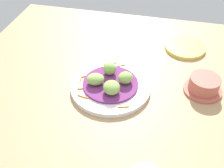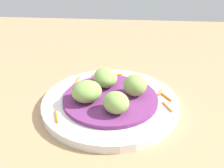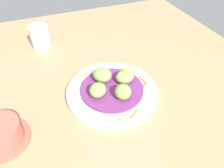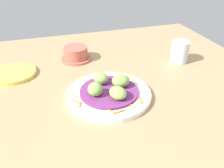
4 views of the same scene
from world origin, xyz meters
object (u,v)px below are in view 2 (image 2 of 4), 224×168
object	(u,v)px
main_plate	(110,104)
guac_scoop_back	(116,103)
guac_scoop_left	(135,85)
guac_scoop_center	(105,78)
guac_scoop_right	(85,91)

from	to	relation	value
main_plate	guac_scoop_back	bearing A→B (deg)	106.33
guac_scoop_left	guac_scoop_back	size ratio (longest dim) A/B	0.91
guac_scoop_center	guac_scoop_back	size ratio (longest dim) A/B	1.18
guac_scoop_left	main_plate	bearing A→B (deg)	16.33
main_plate	guac_scoop_left	world-z (taller)	guac_scoop_left
guac_scoop_left	guac_scoop_center	bearing A→B (deg)	-28.67
guac_scoop_center	guac_scoop_right	world-z (taller)	guac_scoop_right
main_plate	guac_scoop_right	world-z (taller)	guac_scoop_right
main_plate	guac_scoop_right	size ratio (longest dim) A/B	4.65
main_plate	guac_scoop_center	bearing A→B (deg)	-73.67
guac_scoop_center	guac_scoop_back	bearing A→B (deg)	106.33
guac_scoop_center	guac_scoop_right	xyz separation A→B (cm)	(3.14, 5.75, 0.18)
guac_scoop_right	guac_scoop_back	distance (cm)	6.55
main_plate	guac_scoop_center	size ratio (longest dim) A/B	4.56
main_plate	guac_scoop_right	bearing A→B (deg)	16.33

